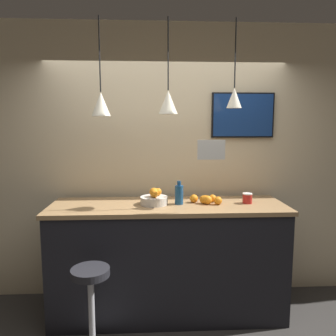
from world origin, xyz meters
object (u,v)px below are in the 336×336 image
(bar_stool, at_px, (91,303))
(mounted_tv, at_px, (243,115))
(fruit_bowl, at_px, (154,199))
(spread_jar, at_px, (247,198))
(juice_bottle, at_px, (179,194))

(bar_stool, height_order, mounted_tv, mounted_tv)
(fruit_bowl, xyz_separation_m, spread_jar, (0.90, -0.00, -0.00))
(juice_bottle, bearing_deg, spread_jar, -0.00)
(juice_bottle, xyz_separation_m, spread_jar, (0.66, -0.00, -0.05))
(bar_stool, xyz_separation_m, spread_jar, (1.41, 0.61, 0.69))
(bar_stool, xyz_separation_m, juice_bottle, (0.74, 0.61, 0.74))
(bar_stool, distance_m, juice_bottle, 1.21)
(fruit_bowl, distance_m, spread_jar, 0.90)
(fruit_bowl, height_order, juice_bottle, juice_bottle)
(bar_stool, distance_m, mounted_tv, 2.31)
(juice_bottle, height_order, mounted_tv, mounted_tv)
(fruit_bowl, height_order, spread_jar, fruit_bowl)
(juice_bottle, height_order, spread_jar, juice_bottle)
(spread_jar, xyz_separation_m, mounted_tv, (0.04, 0.40, 0.80))
(spread_jar, bearing_deg, bar_stool, -156.68)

